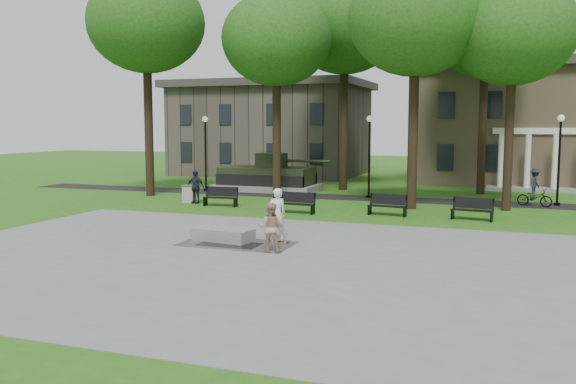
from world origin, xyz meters
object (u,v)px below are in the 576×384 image
Objects in this scene: friend_watching at (271,227)px; park_bench_0 at (221,196)px; trash_bin at (189,194)px; skateboarder at (277,214)px; concrete_block at (223,235)px; cyclist at (535,191)px.

friend_watching is 11.87m from park_bench_0.
skateboarder is at bearing -45.86° from trash_bin.
skateboarder is 1.16× the size of friend_watching.
park_bench_0 reaches higher than concrete_block.
concrete_block is at bearing -66.37° from park_bench_0.
park_bench_0 is (-6.07, 7.84, -0.45)m from skateboarder.
park_bench_0 is 1.90× the size of trash_bin.
concrete_block is at bearing 160.06° from cyclist.
concrete_block is at bearing -35.66° from friend_watching.
skateboarder is at bearing 23.03° from concrete_block.
concrete_block is 1.15× the size of skateboarder.
concrete_block is 1.33× the size of friend_watching.
concrete_block is 2.29× the size of trash_bin.
concrete_block is at bearing -55.05° from trash_bin.
park_bench_0 is at bearing 127.70° from cyclist.
park_bench_0 is 2.44m from trash_bin.
friend_watching is 0.83× the size of cyclist.
cyclist reaches higher than park_bench_0.
friend_watching is at bearing 168.63° from cyclist.
cyclist is 18.21m from trash_bin.
cyclist is (8.71, 15.21, -0.03)m from friend_watching.
concrete_block is 2.10m from skateboarder.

